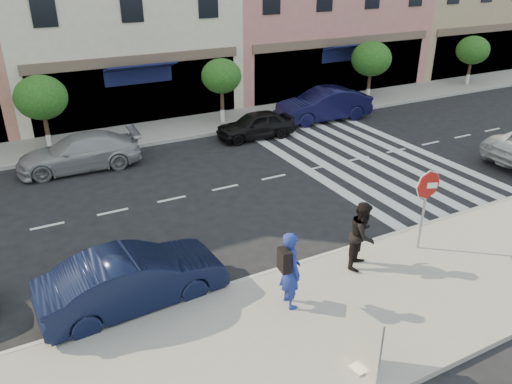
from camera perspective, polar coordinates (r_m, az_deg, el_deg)
name	(u,v)px	position (r m, az deg, el deg)	size (l,w,h in m)	color
ground	(282,238)	(14.71, 2.99, -5.31)	(120.00, 120.00, 0.00)	black
sidewalk_near	(364,308)	(12.18, 12.24, -12.87)	(60.00, 4.50, 0.15)	gray
sidewalk_far	(163,131)	(23.96, -10.61, 6.89)	(60.00, 3.00, 0.15)	gray
street_tree_wb	(41,98)	(22.28, -23.36, 9.86)	(2.10, 2.10, 3.06)	#473323
street_tree_c	(221,76)	(24.19, -3.98, 13.05)	(1.90, 1.90, 3.04)	#473323
street_tree_ea	(371,59)	(28.96, 13.04, 14.60)	(2.20, 2.20, 3.19)	#473323
street_tree_eb	(473,50)	(34.66, 23.54, 14.62)	(2.00, 2.00, 2.94)	#473323
stop_sign	(427,192)	(13.88, 18.96, -0.04)	(0.77, 0.35, 2.34)	gray
photographer	(290,270)	(11.40, 3.96, -8.84)	(0.69, 0.46, 1.90)	navy
walker	(363,235)	(13.05, 12.10, -4.81)	(0.89, 0.69, 1.82)	black
poster_board	(363,343)	(10.15, 12.09, -16.50)	(0.36, 0.90, 1.37)	beige
car_near_mid	(133,279)	(12.09, -13.87, -9.65)	(1.50, 4.29, 1.41)	black
car_far_left	(79,152)	(20.39, -19.56, 4.30)	(1.87, 4.60, 1.33)	#99989D
car_far_mid	(256,125)	(22.66, -0.03, 7.68)	(1.44, 3.58, 1.22)	black
car_far_right	(324,105)	(25.44, 7.74, 9.87)	(1.68, 4.80, 1.58)	black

